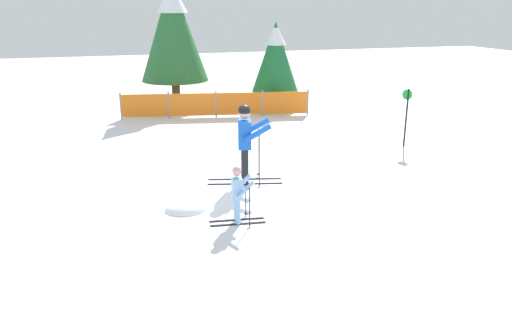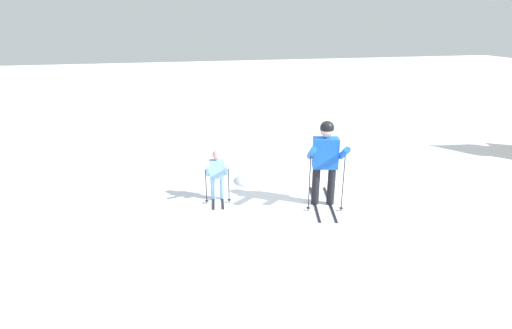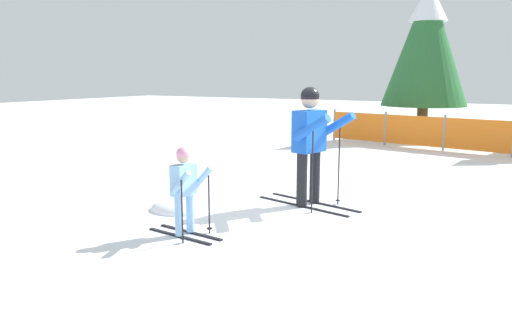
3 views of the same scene
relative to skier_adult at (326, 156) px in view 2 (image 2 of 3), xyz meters
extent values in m
plane|color=white|center=(0.17, 0.10, -1.04)|extent=(60.00, 60.00, 0.00)
cube|color=black|center=(0.01, 0.16, -1.03)|extent=(1.59, 0.44, 0.02)
cube|color=black|center=(-0.07, -0.14, -1.03)|extent=(1.59, 0.44, 0.02)
cylinder|color=black|center=(0.01, 0.16, -0.63)|extent=(0.15, 0.15, 0.77)
cylinder|color=black|center=(-0.07, -0.14, -0.63)|extent=(0.15, 0.15, 0.77)
cube|color=blue|center=(-0.03, 0.01, 0.06)|extent=(0.38, 0.53, 0.60)
cylinder|color=blue|center=(0.30, 0.23, 0.14)|extent=(0.61, 0.26, 0.41)
cylinder|color=blue|center=(0.16, -0.35, 0.14)|extent=(0.61, 0.26, 0.41)
sphere|color=#D8AD8C|center=(-0.03, 0.01, 0.51)|extent=(0.26, 0.26, 0.26)
sphere|color=black|center=(-0.03, 0.01, 0.56)|extent=(0.27, 0.27, 0.27)
cylinder|color=black|center=(0.35, 0.24, -0.44)|extent=(0.02, 0.02, 1.20)
cylinder|color=black|center=(0.35, 0.24, -0.98)|extent=(0.07, 0.07, 0.01)
cylinder|color=black|center=(0.19, -0.38, -0.44)|extent=(0.02, 0.02, 1.20)
cylinder|color=black|center=(0.19, -0.38, -0.98)|extent=(0.07, 0.07, 0.01)
cube|color=black|center=(-0.72, -1.94, -1.03)|extent=(1.00, 0.17, 0.02)
cube|color=black|center=(-0.75, -2.13, -1.03)|extent=(1.00, 0.17, 0.02)
cylinder|color=#8CBFF2|center=(-0.72, -1.94, -0.78)|extent=(0.09, 0.09, 0.47)
cylinder|color=#8CBFF2|center=(-0.75, -2.13, -0.78)|extent=(0.09, 0.09, 0.47)
cube|color=#8CBFF2|center=(-0.73, -2.03, -0.36)|extent=(0.20, 0.31, 0.37)
cylinder|color=#8CBFF2|center=(-0.58, -1.87, -0.35)|extent=(0.33, 0.11, 0.32)
cylinder|color=#8CBFF2|center=(-0.62, -2.23, -0.35)|extent=(0.33, 0.11, 0.32)
sphere|color=#D8AD8C|center=(-0.73, -2.03, -0.08)|extent=(0.16, 0.16, 0.16)
sphere|color=pink|center=(-0.73, -2.03, -0.05)|extent=(0.17, 0.17, 0.17)
cylinder|color=black|center=(-0.52, -1.83, -0.67)|extent=(0.02, 0.02, 0.74)
cylinder|color=black|center=(-0.52, -1.83, -0.98)|extent=(0.07, 0.07, 0.01)
cylinder|color=black|center=(-0.57, -2.28, -0.67)|extent=(0.02, 0.02, 0.74)
cylinder|color=black|center=(-0.57, -2.28, -0.98)|extent=(0.07, 0.07, 0.01)
ellipsoid|color=white|center=(-1.52, -1.17, -1.04)|extent=(0.83, 0.71, 0.33)
camera|label=1|loc=(-2.78, -10.01, 2.71)|focal=35.00mm
camera|label=2|loc=(6.83, -2.96, 2.50)|focal=28.00mm
camera|label=3|loc=(2.84, -6.60, 0.85)|focal=35.00mm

